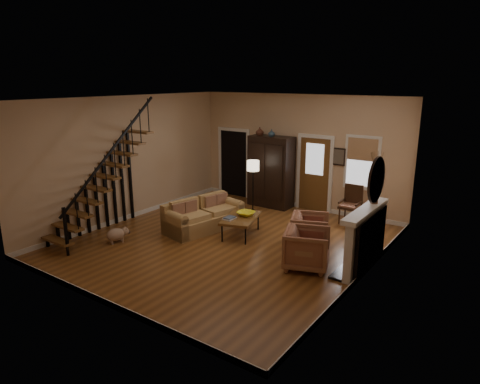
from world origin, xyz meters
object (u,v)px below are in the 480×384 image
Objects in this scene: armoire at (271,172)px; floor_lamp at (253,187)px; armchair_left at (307,249)px; sofa at (204,215)px; side_chair at (350,205)px; coffee_table at (241,226)px; armchair_right at (310,230)px.

armoire reaches higher than floor_lamp.
sofa is at bearing 59.75° from armchair_left.
floor_lamp is at bearing 29.53° from armchair_left.
sofa is 1.35× the size of floor_lamp.
floor_lamp is at bearing -166.45° from side_chair.
armoire is 2.86m from sofa.
side_chair is at bearing 52.29° from coffee_table.
armchair_right reaches higher than coffee_table.
side_chair is at bearing -14.78° from armchair_left.
sofa is 3.20m from armchair_left.
armoire is 2.35× the size of armchair_left.
coffee_table is (0.71, -2.58, -0.81)m from armoire.
side_chair is at bearing 53.75° from sofa.
coffee_table is at bearing -127.71° from side_chair.
sofa is 1.98× the size of side_chair.
armchair_left is at bearing 1.78° from sofa.
armoire reaches higher than coffee_table.
armchair_left is 1.17m from armchair_right.
floor_lamp reaches higher than armchair_left.
floor_lamp is (0.21, 1.93, 0.37)m from sofa.
sofa is 2.43× the size of armchair_right.
armchair_left reaches higher than armchair_right.
sofa is 1.98m from floor_lamp.
sofa is at bearing -138.02° from side_chair.
sofa is at bearing -96.25° from armoire.
side_chair reaches higher than sofa.
armchair_left is at bearing -49.38° from armoire.
armoire is at bearing 175.52° from side_chair.
armchair_right is (1.69, 0.34, 0.14)m from coffee_table.
armchair_left reaches higher than sofa.
armchair_left is (2.14, -0.74, 0.17)m from coffee_table.
floor_lamp is 1.47× the size of side_chair.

